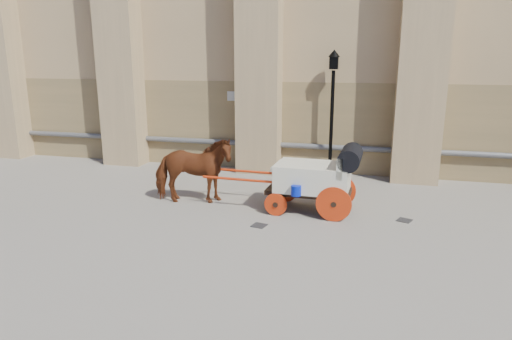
# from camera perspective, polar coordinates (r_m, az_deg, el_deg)

# --- Properties ---
(ground) EXTENTS (90.00, 90.00, 0.00)m
(ground) POSITION_cam_1_polar(r_m,az_deg,el_deg) (12.00, 0.85, -4.57)
(ground) COLOR #6C655B
(ground) RESTS_ON ground
(horse) EXTENTS (2.28, 1.40, 1.80)m
(horse) POSITION_cam_1_polar(r_m,az_deg,el_deg) (12.15, -7.91, -0.05)
(horse) COLOR brown
(horse) RESTS_ON ground
(carriage) EXTENTS (3.99, 1.43, 1.73)m
(carriage) POSITION_cam_1_polar(r_m,az_deg,el_deg) (11.45, 7.76, -0.75)
(carriage) COLOR black
(carriage) RESTS_ON ground
(street_lamp) EXTENTS (0.38, 0.38, 4.03)m
(street_lamp) POSITION_cam_1_polar(r_m,az_deg,el_deg) (14.78, 9.47, 7.36)
(street_lamp) COLOR black
(street_lamp) RESTS_ON ground
(drain_grate_near) EXTENTS (0.39, 0.39, 0.01)m
(drain_grate_near) POSITION_cam_1_polar(r_m,az_deg,el_deg) (10.68, 0.39, -6.95)
(drain_grate_near) COLOR black
(drain_grate_near) RESTS_ON ground
(drain_grate_far) EXTENTS (0.42, 0.42, 0.01)m
(drain_grate_far) POSITION_cam_1_polar(r_m,az_deg,el_deg) (11.56, 18.06, -5.99)
(drain_grate_far) COLOR black
(drain_grate_far) RESTS_ON ground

